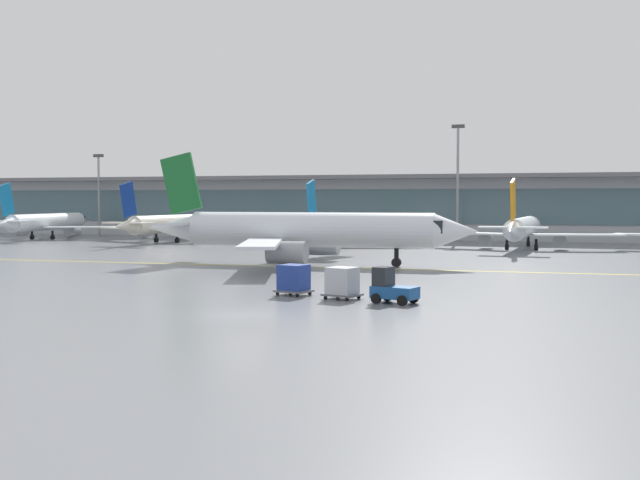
% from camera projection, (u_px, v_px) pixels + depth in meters
% --- Properties ---
extents(ground_plane, '(400.00, 400.00, 0.00)m').
position_uv_depth(ground_plane, '(242.00, 315.00, 41.79)').
color(ground_plane, slate).
extents(taxiway_centreline_stripe, '(109.93, 4.69, 0.01)m').
position_uv_depth(taxiway_centreline_stripe, '(303.00, 267.00, 71.38)').
color(taxiway_centreline_stripe, yellow).
rests_on(taxiway_centreline_stripe, ground_plane).
extents(terminal_concourse, '(178.69, 11.00, 9.60)m').
position_uv_depth(terminal_concourse, '(463.00, 206.00, 119.57)').
color(terminal_concourse, '#B2B7BC').
rests_on(terminal_concourse, ground_plane).
extents(gate_airplane_0, '(23.26, 25.14, 8.32)m').
position_uv_depth(gate_airplane_0, '(46.00, 222.00, 120.37)').
color(gate_airplane_0, white).
rests_on(gate_airplane_0, ground_plane).
extents(gate_airplane_1, '(23.31, 25.13, 8.32)m').
position_uv_depth(gate_airplane_1, '(171.00, 224.00, 111.72)').
color(gate_airplane_1, silver).
rests_on(gate_airplane_1, ground_plane).
extents(gate_airplane_2, '(23.37, 25.08, 8.32)m').
position_uv_depth(gate_airplane_2, '(335.00, 227.00, 102.63)').
color(gate_airplane_2, silver).
rests_on(gate_airplane_2, ground_plane).
extents(gate_airplane_3, '(23.35, 25.11, 8.32)m').
position_uv_depth(gate_airplane_3, '(523.00, 229.00, 96.03)').
color(gate_airplane_3, white).
rests_on(gate_airplane_3, ground_plane).
extents(taxiing_regional_jet, '(31.65, 29.45, 10.49)m').
position_uv_depth(taxiing_regional_jet, '(306.00, 231.00, 73.22)').
color(taxiing_regional_jet, silver).
rests_on(taxiing_regional_jet, ground_plane).
extents(baggage_tug, '(2.87, 2.16, 2.10)m').
position_uv_depth(baggage_tug, '(391.00, 288.00, 46.57)').
color(baggage_tug, '#194C8C').
rests_on(baggage_tug, ground_plane).
extents(cargo_dolly_lead, '(2.44, 2.09, 1.94)m').
position_uv_depth(cargo_dolly_lead, '(342.00, 282.00, 48.38)').
color(cargo_dolly_lead, '#595B60').
rests_on(cargo_dolly_lead, ground_plane).
extents(cargo_dolly_trailing, '(2.44, 2.09, 1.94)m').
position_uv_depth(cargo_dolly_trailing, '(294.00, 279.00, 50.33)').
color(cargo_dolly_trailing, '#595B60').
rests_on(cargo_dolly_trailing, ground_plane).
extents(apron_light_mast_0, '(1.80, 0.36, 13.35)m').
position_uv_depth(apron_light_mast_0, '(99.00, 191.00, 131.22)').
color(apron_light_mast_0, gray).
rests_on(apron_light_mast_0, ground_plane).
extents(apron_light_mast_1, '(1.80, 0.36, 16.42)m').
position_uv_depth(apron_light_mast_1, '(458.00, 178.00, 112.16)').
color(apron_light_mast_1, gray).
rests_on(apron_light_mast_1, ground_plane).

